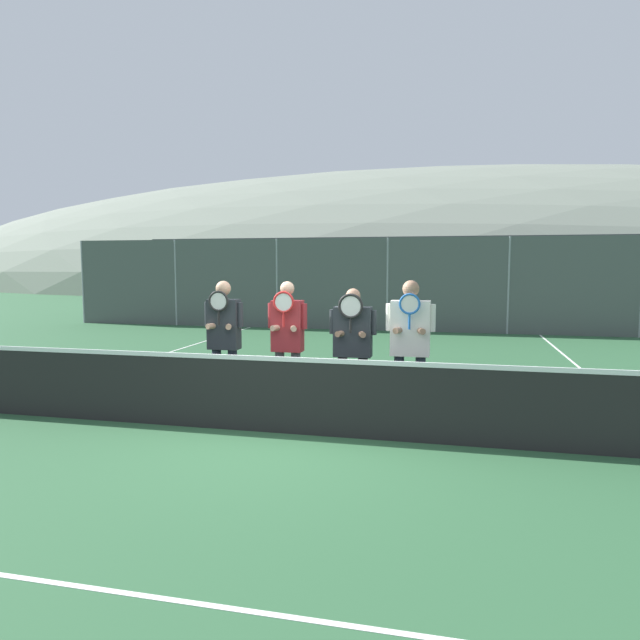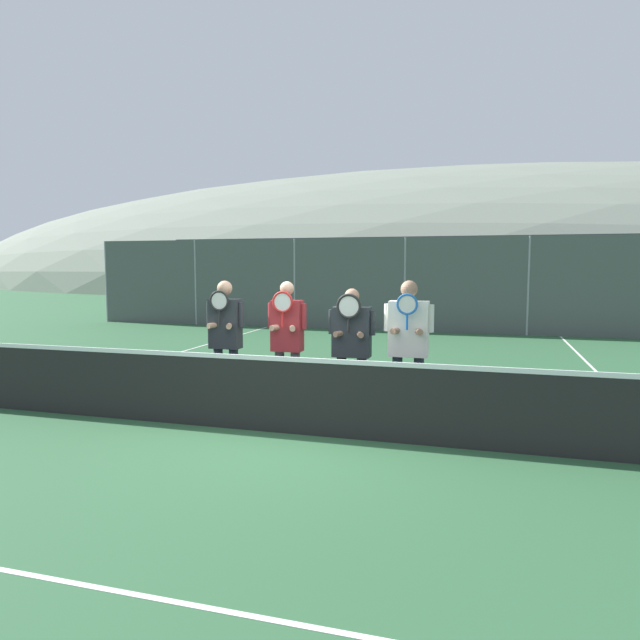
{
  "view_description": "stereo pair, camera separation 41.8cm",
  "coord_description": "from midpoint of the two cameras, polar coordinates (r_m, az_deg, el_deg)",
  "views": [
    {
      "loc": [
        1.98,
        -6.53,
        2.07
      ],
      "look_at": [
        0.2,
        1.07,
        1.3
      ],
      "focal_mm": 32.0,
      "sensor_mm": 36.0,
      "label": 1
    },
    {
      "loc": [
        2.38,
        -6.43,
        2.07
      ],
      "look_at": [
        0.2,
        1.07,
        1.3
      ],
      "focal_mm": 32.0,
      "sensor_mm": 36.0,
      "label": 2
    }
  ],
  "objects": [
    {
      "name": "player_center_left",
      "position": [
        7.78,
        -4.82,
        -1.8
      ],
      "size": [
        0.55,
        0.34,
        1.83
      ],
      "color": "#56565B",
      "rests_on": "ground_plane"
    },
    {
      "name": "court_line_left_sideline",
      "position": [
        11.77,
        -21.65,
        -4.88
      ],
      "size": [
        0.05,
        16.0,
        0.01
      ],
      "primitive_type": "cube",
      "color": "white",
      "rests_on": "ground_plane"
    },
    {
      "name": "player_rightmost",
      "position": [
        7.37,
        7.4,
        -1.9
      ],
      "size": [
        0.63,
        0.34,
        1.86
      ],
      "color": "#232838",
      "rests_on": "ground_plane"
    },
    {
      "name": "player_leftmost",
      "position": [
        8.1,
        -11.05,
        -1.46
      ],
      "size": [
        0.57,
        0.34,
        1.84
      ],
      "color": "#232838",
      "rests_on": "ground_plane"
    },
    {
      "name": "court_line_service_near",
      "position": [
        4.23,
        -21.98,
        -24.0
      ],
      "size": [
        8.96,
        0.05,
        0.01
      ],
      "primitive_type": "cube",
      "color": "white",
      "rests_on": "ground_plane"
    },
    {
      "name": "ground_plane",
      "position": [
        7.14,
        -5.32,
        -11.23
      ],
      "size": [
        120.0,
        120.0,
        0.0
      ],
      "primitive_type": "plane",
      "color": "#2D5B38"
    },
    {
      "name": "car_far_left",
      "position": [
        22.12,
        -8.43,
        2.65
      ],
      "size": [
        4.33,
        1.96,
        1.86
      ],
      "color": "black",
      "rests_on": "ground_plane"
    },
    {
      "name": "clubhouse_building",
      "position": [
        26.09,
        9.97,
        4.53
      ],
      "size": [
        23.85,
        5.5,
        3.17
      ],
      "color": "#9EA3A8",
      "rests_on": "ground_plane"
    },
    {
      "name": "car_left_of_center",
      "position": [
        20.79,
        5.52,
        2.28
      ],
      "size": [
        4.72,
        2.03,
        1.67
      ],
      "color": "#B2B7BC",
      "rests_on": "ground_plane"
    },
    {
      "name": "car_center",
      "position": [
        20.49,
        21.12,
        1.96
      ],
      "size": [
        4.78,
        1.97,
        1.74
      ],
      "color": "#285638",
      "rests_on": "ground_plane"
    },
    {
      "name": "tennis_net",
      "position": [
        7.02,
        -5.35,
        -7.4
      ],
      "size": [
        12.03,
        0.09,
        1.05
      ],
      "color": "gray",
      "rests_on": "ground_plane"
    },
    {
      "name": "player_center_right",
      "position": [
        7.57,
        1.71,
        -2.17
      ],
      "size": [
        0.63,
        0.34,
        1.75
      ],
      "color": "black",
      "rests_on": "ground_plane"
    },
    {
      "name": "court_line_right_sideline",
      "position": [
        9.97,
        26.36,
        -6.92
      ],
      "size": [
        0.05,
        16.0,
        0.01
      ],
      "primitive_type": "cube",
      "color": "white",
      "rests_on": "ground_plane"
    },
    {
      "name": "fence_back",
      "position": [
        17.67,
        6.08,
        3.55
      ],
      "size": [
        21.44,
        0.06,
        2.87
      ],
      "color": "gray",
      "rests_on": "ground_plane"
    },
    {
      "name": "hill_distant",
      "position": [
        61.65,
        11.16,
        3.6
      ],
      "size": [
        113.66,
        63.14,
        22.1
      ],
      "color": "gray",
      "rests_on": "ground_plane"
    }
  ]
}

